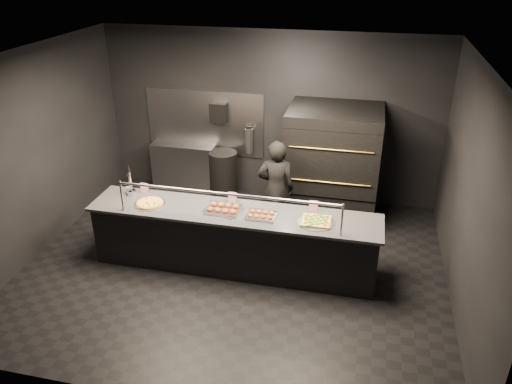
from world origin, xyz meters
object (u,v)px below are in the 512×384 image
at_px(round_pizza, 150,203).
at_px(fire_extinguisher, 249,140).
at_px(slider_tray_a, 223,209).
at_px(trash_bin, 223,174).
at_px(worker, 276,189).
at_px(service_counter, 234,239).
at_px(prep_shelf, 184,167).
at_px(beer_tap, 131,186).
at_px(pizza_oven, 332,163).
at_px(square_pizza, 316,221).
at_px(towel_dispenser, 219,112).
at_px(slider_tray_b, 261,215).

bearing_deg(round_pizza, fire_extinguisher, 70.59).
distance_m(slider_tray_a, trash_bin, 2.37).
height_order(slider_tray_a, worker, worker).
distance_m(service_counter, round_pizza, 1.30).
relative_size(service_counter, prep_shelf, 3.42).
relative_size(service_counter, beer_tap, 8.34).
bearing_deg(round_pizza, pizza_oven, 38.97).
distance_m(pizza_oven, fire_extinguisher, 1.63).
bearing_deg(fire_extinguisher, trash_bin, -156.68).
xyz_separation_m(fire_extinguisher, square_pizza, (1.51, -2.45, -0.12)).
xyz_separation_m(round_pizza, trash_bin, (0.42, 2.26, -0.50)).
height_order(round_pizza, slider_tray_a, slider_tray_a).
relative_size(towel_dispenser, worker, 0.22).
bearing_deg(fire_extinguisher, worker, -60.58).
distance_m(prep_shelf, square_pizza, 3.67).
bearing_deg(slider_tray_a, fire_extinguisher, 94.99).
relative_size(round_pizza, slider_tray_b, 1.03).
height_order(prep_shelf, beer_tap, beer_tap).
height_order(towel_dispenser, fire_extinguisher, towel_dispenser).
distance_m(prep_shelf, beer_tap, 2.24).
bearing_deg(prep_shelf, worker, -31.94).
bearing_deg(slider_tray_b, service_counter, 172.19).
bearing_deg(pizza_oven, worker, -134.20).
bearing_deg(worker, prep_shelf, -41.69).
xyz_separation_m(pizza_oven, worker, (-0.80, -0.83, -0.17)).
bearing_deg(towel_dispenser, square_pizza, -49.83).
relative_size(towel_dispenser, trash_bin, 0.41).
bearing_deg(pizza_oven, slider_tray_a, -125.11).
bearing_deg(pizza_oven, square_pizza, -91.18).
height_order(prep_shelf, slider_tray_a, slider_tray_a).
bearing_deg(pizza_oven, round_pizza, -141.03).
xyz_separation_m(fire_extinguisher, slider_tray_b, (0.76, -2.46, -0.12)).
height_order(trash_bin, worker, worker).
bearing_deg(trash_bin, service_counter, -70.21).
bearing_deg(slider_tray_b, fire_extinguisher, 107.20).
bearing_deg(square_pizza, slider_tray_a, 178.08).
relative_size(fire_extinguisher, slider_tray_b, 1.17).
relative_size(slider_tray_b, worker, 0.27).
height_order(fire_extinguisher, round_pizza, fire_extinguisher).
relative_size(slider_tray_a, worker, 0.35).
bearing_deg(worker, pizza_oven, -143.96).
bearing_deg(trash_bin, fire_extinguisher, 23.32).
distance_m(service_counter, square_pizza, 1.25).
height_order(beer_tap, slider_tray_a, beer_tap).
relative_size(round_pizza, slider_tray_a, 0.80).
distance_m(prep_shelf, towel_dispenser, 1.31).
relative_size(beer_tap, worker, 0.31).
relative_size(square_pizza, trash_bin, 0.57).
distance_m(prep_shelf, worker, 2.38).
relative_size(pizza_oven, beer_tap, 3.89).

